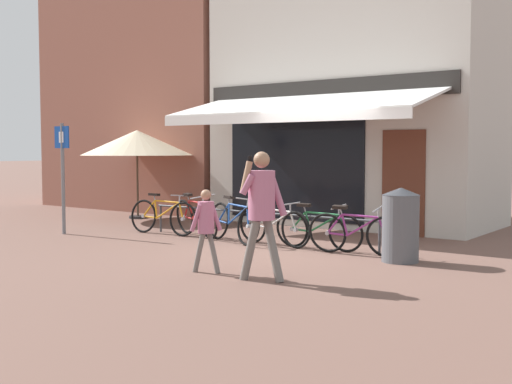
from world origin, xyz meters
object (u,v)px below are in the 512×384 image
(bicycle_silver, at_px, (273,226))
(bicycle_orange, at_px, (163,216))
(parking_sign, at_px, (63,166))
(bicycle_red, at_px, (196,217))
(bicycle_purple, at_px, (356,233))
(bicycle_blue, at_px, (233,222))
(cafe_parasol, at_px, (137,143))
(pedestrian_child, at_px, (206,222))
(litter_bin, at_px, (400,225))
(bicycle_green, at_px, (318,229))
(pedestrian_adult, at_px, (262,202))

(bicycle_silver, bearing_deg, bicycle_orange, -170.85)
(bicycle_silver, bearing_deg, parking_sign, -156.70)
(bicycle_red, xyz_separation_m, parking_sign, (-2.39, -1.33, 1.00))
(bicycle_purple, bearing_deg, bicycle_blue, 174.70)
(bicycle_purple, bearing_deg, cafe_parasol, 159.72)
(cafe_parasol, bearing_deg, pedestrian_child, -35.64)
(bicycle_purple, xyz_separation_m, litter_bin, (0.83, -0.13, 0.21))
(bicycle_green, relative_size, pedestrian_child, 1.44)
(bicycle_silver, height_order, parking_sign, parking_sign)
(bicycle_red, xyz_separation_m, litter_bin, (4.42, -0.27, 0.19))
(pedestrian_child, distance_m, litter_bin, 3.02)
(bicycle_blue, xyz_separation_m, cafe_parasol, (-4.50, 1.81, 1.50))
(pedestrian_adult, relative_size, cafe_parasol, 0.62)
(bicycle_green, distance_m, parking_sign, 5.46)
(cafe_parasol, bearing_deg, bicycle_green, -14.87)
(bicycle_silver, distance_m, cafe_parasol, 5.80)
(bicycle_orange, height_order, bicycle_green, bicycle_orange)
(pedestrian_adult, bearing_deg, bicycle_purple, -84.14)
(bicycle_orange, xyz_separation_m, pedestrian_adult, (4.32, -2.52, 0.67))
(bicycle_blue, height_order, bicycle_silver, bicycle_blue)
(bicycle_orange, xyz_separation_m, cafe_parasol, (-2.67, 1.81, 1.51))
(bicycle_purple, xyz_separation_m, pedestrian_adult, (-0.02, -2.55, 0.68))
(bicycle_orange, bearing_deg, bicycle_red, 9.09)
(bicycle_red, height_order, cafe_parasol, cafe_parasol)
(bicycle_orange, bearing_deg, bicycle_silver, -1.03)
(bicycle_red, height_order, bicycle_blue, bicycle_blue)
(bicycle_orange, xyz_separation_m, bicycle_green, (3.55, 0.15, -0.02))
(parking_sign, xyz_separation_m, cafe_parasol, (-1.03, 2.97, 0.50))
(bicycle_blue, bearing_deg, cafe_parasol, 177.95)
(pedestrian_child, height_order, litter_bin, pedestrian_child)
(bicycle_silver, relative_size, litter_bin, 1.48)
(bicycle_purple, bearing_deg, bicycle_green, 164.69)
(pedestrian_child, distance_m, cafe_parasol, 7.53)
(bicycle_purple, relative_size, cafe_parasol, 0.61)
(bicycle_blue, distance_m, bicycle_silver, 0.84)
(litter_bin, bearing_deg, bicycle_purple, 171.30)
(bicycle_red, relative_size, pedestrian_adult, 0.96)
(litter_bin, distance_m, cafe_parasol, 8.18)
(bicycle_blue, relative_size, litter_bin, 1.50)
(parking_sign, bearing_deg, bicycle_silver, 16.44)
(bicycle_silver, xyz_separation_m, litter_bin, (2.51, -0.21, 0.21))
(bicycle_purple, height_order, pedestrian_adult, pedestrian_adult)
(bicycle_green, relative_size, cafe_parasol, 0.61)
(bicycle_silver, xyz_separation_m, cafe_parasol, (-5.33, 1.70, 1.52))
(bicycle_red, bearing_deg, litter_bin, 17.00)
(bicycle_purple, relative_size, litter_bin, 1.48)
(bicycle_red, bearing_deg, bicycle_orange, -147.13)
(pedestrian_child, bearing_deg, bicycle_green, -90.63)
(bicycle_orange, height_order, bicycle_purple, bicycle_orange)
(bicycle_red, distance_m, bicycle_purple, 3.59)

